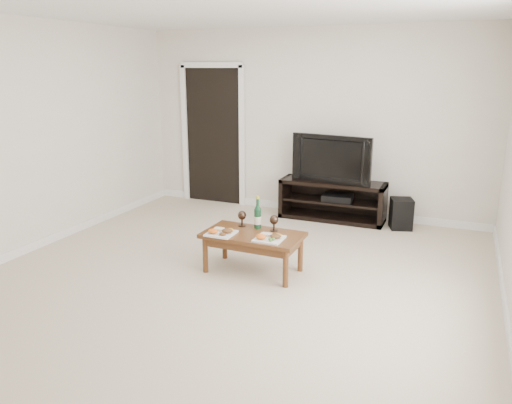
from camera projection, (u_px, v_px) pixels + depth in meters
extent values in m
plane|color=beige|center=(228.00, 283.00, 4.92)|extent=(5.50, 5.50, 0.00)
cube|color=beige|center=(312.00, 123.00, 7.05)|extent=(5.00, 0.04, 2.60)
cube|color=white|center=(223.00, 0.00, 4.23)|extent=(5.00, 5.50, 0.04)
cube|color=black|center=(213.00, 137.00, 7.66)|extent=(0.90, 0.02, 2.05)
cube|color=black|center=(332.00, 200.00, 6.92)|extent=(1.44, 0.45, 0.55)
imported|color=black|center=(334.00, 158.00, 6.76)|extent=(1.13, 0.31, 0.64)
cube|color=black|center=(338.00, 197.00, 6.87)|extent=(0.42, 0.33, 0.08)
cube|color=black|center=(401.00, 214.00, 6.54)|extent=(0.34, 0.34, 0.41)
cube|color=#5B3319|center=(253.00, 253.00, 5.16)|extent=(1.02, 0.58, 0.42)
cube|color=white|center=(221.00, 231.00, 5.07)|extent=(0.27, 0.27, 0.07)
cube|color=white|center=(269.00, 236.00, 4.91)|extent=(0.27, 0.27, 0.07)
cylinder|color=#103B20|center=(258.00, 212.00, 5.22)|extent=(0.07, 0.07, 0.35)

